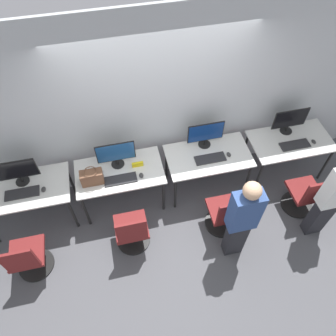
# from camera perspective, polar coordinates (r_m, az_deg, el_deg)

# --- Properties ---
(ground_plane) EXTENTS (20.00, 20.00, 0.00)m
(ground_plane) POSITION_cam_1_polar(r_m,az_deg,el_deg) (5.10, 0.35, -7.36)
(ground_plane) COLOR #4C4C51
(wall_back) EXTENTS (12.00, 0.05, 2.80)m
(wall_back) POSITION_cam_1_polar(r_m,az_deg,el_deg) (4.51, -1.97, 10.57)
(wall_back) COLOR #B7BCC1
(wall_back) RESTS_ON ground_plane
(desk_far_left) EXTENTS (1.23, 0.69, 0.75)m
(desk_far_left) POSITION_cam_1_polar(r_m,az_deg,el_deg) (4.89, -23.69, -3.87)
(desk_far_left) COLOR silver
(desk_far_left) RESTS_ON ground_plane
(monitor_far_left) EXTENTS (0.54, 0.19, 0.42)m
(monitor_far_left) POSITION_cam_1_polar(r_m,az_deg,el_deg) (4.73, -24.84, -0.52)
(monitor_far_left) COLOR black
(monitor_far_left) RESTS_ON desk_far_left
(keyboard_far_left) EXTENTS (0.45, 0.17, 0.02)m
(keyboard_far_left) POSITION_cam_1_polar(r_m,az_deg,el_deg) (4.77, -24.07, -4.04)
(keyboard_far_left) COLOR #262628
(keyboard_far_left) RESTS_ON desk_far_left
(mouse_far_left) EXTENTS (0.06, 0.09, 0.03)m
(mouse_far_left) POSITION_cam_1_polar(r_m,az_deg,el_deg) (4.69, -20.85, -3.50)
(mouse_far_left) COLOR #333333
(mouse_far_left) RESTS_ON desk_far_left
(office_chair_far_left) EXTENTS (0.48, 0.48, 0.88)m
(office_chair_far_left) POSITION_cam_1_polar(r_m,az_deg,el_deg) (4.73, -23.17, -14.34)
(office_chair_far_left) COLOR black
(office_chair_far_left) RESTS_ON ground_plane
(desk_left) EXTENTS (1.23, 0.69, 0.75)m
(desk_left) POSITION_cam_1_polar(r_m,az_deg,el_deg) (4.69, -8.38, -1.18)
(desk_left) COLOR silver
(desk_left) RESTS_ON ground_plane
(monitor_left) EXTENTS (0.54, 0.19, 0.42)m
(monitor_left) POSITION_cam_1_polar(r_m,az_deg,el_deg) (4.54, -9.06, 2.47)
(monitor_left) COLOR black
(monitor_left) RESTS_ON desk_left
(keyboard_left) EXTENTS (0.45, 0.17, 0.02)m
(keyboard_left) POSITION_cam_1_polar(r_m,az_deg,el_deg) (4.53, -8.25, -1.99)
(keyboard_left) COLOR #262628
(keyboard_left) RESTS_ON desk_left
(mouse_left) EXTENTS (0.06, 0.09, 0.03)m
(mouse_left) POSITION_cam_1_polar(r_m,az_deg,el_deg) (4.53, -4.68, -1.29)
(mouse_left) COLOR #333333
(mouse_left) RESTS_ON desk_left
(office_chair_left) EXTENTS (0.48, 0.48, 0.88)m
(office_chair_left) POSITION_cam_1_polar(r_m,az_deg,el_deg) (4.56, -6.27, -11.04)
(office_chair_left) COLOR black
(office_chair_left) RESTS_ON ground_plane
(desk_right) EXTENTS (1.23, 0.69, 0.75)m
(desk_right) POSITION_cam_1_polar(r_m,az_deg,el_deg) (4.86, 6.99, 1.61)
(desk_right) COLOR silver
(desk_right) RESTS_ON ground_plane
(monitor_right) EXTENTS (0.54, 0.19, 0.42)m
(monitor_right) POSITION_cam_1_polar(r_m,az_deg,el_deg) (4.76, 6.57, 5.95)
(monitor_right) COLOR black
(monitor_right) RESTS_ON desk_right
(keyboard_right) EXTENTS (0.45, 0.17, 0.02)m
(keyboard_right) POSITION_cam_1_polar(r_m,az_deg,el_deg) (4.75, 7.35, 1.64)
(keyboard_right) COLOR #262628
(keyboard_right) RESTS_ON desk_right
(mouse_right) EXTENTS (0.06, 0.09, 0.03)m
(mouse_right) POSITION_cam_1_polar(r_m,az_deg,el_deg) (4.83, 10.53, 2.33)
(mouse_right) COLOR #333333
(mouse_right) RESTS_ON desk_right
(office_chair_right) EXTENTS (0.48, 0.48, 0.88)m
(office_chair_right) POSITION_cam_1_polar(r_m,az_deg,el_deg) (4.73, 9.89, -8.01)
(office_chair_right) COLOR black
(office_chair_right) RESTS_ON ground_plane
(person_right) EXTENTS (0.36, 0.21, 1.61)m
(person_right) POSITION_cam_1_polar(r_m,az_deg,el_deg) (4.13, 12.73, -8.68)
(person_right) COLOR #232328
(person_right) RESTS_ON ground_plane
(desk_far_right) EXTENTS (1.23, 0.69, 0.75)m
(desk_far_right) POSITION_cam_1_polar(r_m,az_deg,el_deg) (5.35, 20.46, 3.97)
(desk_far_right) COLOR silver
(desk_far_right) RESTS_ON ground_plane
(monitor_far_right) EXTENTS (0.54, 0.19, 0.42)m
(monitor_far_right) POSITION_cam_1_polar(r_m,az_deg,el_deg) (5.25, 20.48, 7.82)
(monitor_far_right) COLOR black
(monitor_far_right) RESTS_ON desk_far_right
(keyboard_far_right) EXTENTS (0.45, 0.17, 0.02)m
(keyboard_far_right) POSITION_cam_1_polar(r_m,az_deg,el_deg) (5.23, 21.21, 3.78)
(keyboard_far_right) COLOR #262628
(keyboard_far_right) RESTS_ON desk_far_right
(mouse_far_right) EXTENTS (0.06, 0.09, 0.03)m
(mouse_far_right) POSITION_cam_1_polar(r_m,az_deg,el_deg) (5.38, 24.03, 4.21)
(mouse_far_right) COLOR #333333
(mouse_far_right) RESTS_ON desk_far_right
(office_chair_far_right) EXTENTS (0.48, 0.48, 0.88)m
(office_chair_far_right) POSITION_cam_1_polar(r_m,az_deg,el_deg) (5.23, 22.77, -4.46)
(office_chair_far_right) COLOR black
(office_chair_far_right) RESTS_ON ground_plane
(person_far_right) EXTENTS (0.36, 0.21, 1.62)m
(person_far_right) POSITION_cam_1_polar(r_m,az_deg,el_deg) (4.69, 26.88, -4.47)
(person_far_right) COLOR #232328
(person_far_right) RESTS_ON ground_plane
(handbag) EXTENTS (0.30, 0.18, 0.25)m
(handbag) POSITION_cam_1_polar(r_m,az_deg,el_deg) (4.50, -13.12, -1.58)
(handbag) COLOR brown
(handbag) RESTS_ON desk_left
(placard_left) EXTENTS (0.16, 0.03, 0.08)m
(placard_left) POSITION_cam_1_polar(r_m,az_deg,el_deg) (4.63, -5.31, 0.63)
(placard_left) COLOR yellow
(placard_left) RESTS_ON desk_left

